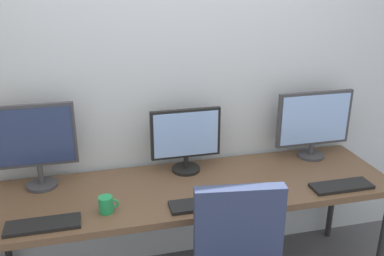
# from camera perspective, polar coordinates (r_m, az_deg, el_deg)

# --- Properties ---
(wall_back) EXTENTS (4.80, 0.10, 2.60)m
(wall_back) POSITION_cam_1_polar(r_m,az_deg,el_deg) (2.73, -1.87, 6.81)
(wall_back) COLOR silver
(wall_back) RESTS_ON ground_plane
(desk) EXTENTS (2.40, 0.68, 0.74)m
(desk) POSITION_cam_1_polar(r_m,az_deg,el_deg) (2.58, 0.27, -8.69)
(desk) COLOR brown
(desk) RESTS_ON ground_plane
(monitor_left) EXTENTS (0.45, 0.18, 0.51)m
(monitor_left) POSITION_cam_1_polar(r_m,az_deg,el_deg) (2.59, -20.17, -1.70)
(monitor_left) COLOR #38383D
(monitor_left) RESTS_ON desk
(monitor_center) EXTENTS (0.44, 0.18, 0.41)m
(monitor_center) POSITION_cam_1_polar(r_m,az_deg,el_deg) (2.65, -0.84, -1.37)
(monitor_center) COLOR black
(monitor_center) RESTS_ON desk
(monitor_right) EXTENTS (0.52, 0.18, 0.46)m
(monitor_right) POSITION_cam_1_polar(r_m,az_deg,el_deg) (2.95, 16.02, 0.75)
(monitor_right) COLOR #38383D
(monitor_right) RESTS_ON desk
(keyboard_left) EXTENTS (0.37, 0.13, 0.02)m
(keyboard_left) POSITION_cam_1_polar(r_m,az_deg,el_deg) (2.31, -19.34, -12.15)
(keyboard_left) COLOR black
(keyboard_left) RESTS_ON desk
(keyboard_center) EXTENTS (0.38, 0.13, 0.02)m
(keyboard_center) POSITION_cam_1_polar(r_m,az_deg,el_deg) (2.36, 1.66, -10.13)
(keyboard_center) COLOR black
(keyboard_center) RESTS_ON desk
(keyboard_right) EXTENTS (0.37, 0.13, 0.02)m
(keyboard_right) POSITION_cam_1_polar(r_m,az_deg,el_deg) (2.68, 19.38, -7.34)
(keyboard_right) COLOR black
(keyboard_right) RESTS_ON desk
(coffee_mug) EXTENTS (0.11, 0.08, 0.09)m
(coffee_mug) POSITION_cam_1_polar(r_m,az_deg,el_deg) (2.33, -11.40, -10.01)
(coffee_mug) COLOR #1E8C4C
(coffee_mug) RESTS_ON desk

